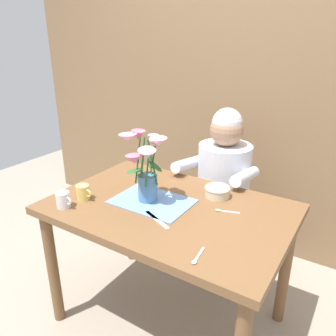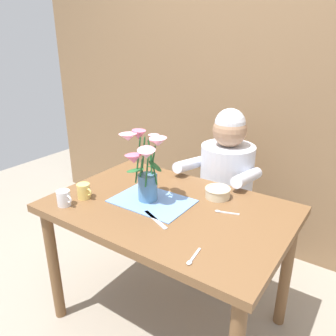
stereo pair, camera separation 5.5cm
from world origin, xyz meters
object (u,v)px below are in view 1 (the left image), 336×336
seated_person (222,194)px  flower_vase (146,164)px  ceramic_mug (63,200)px  tea_cup (83,192)px  dinner_knife (157,220)px  ceramic_bowl (217,191)px

seated_person → flower_vase: bearing=-105.5°
ceramic_mug → flower_vase: bearing=41.2°
tea_cup → seated_person: bearing=60.8°
seated_person → tea_cup: 0.94m
seated_person → flower_vase: seated_person is taller
dinner_knife → tea_cup: size_ratio=2.04×
seated_person → ceramic_mug: seated_person is taller
flower_vase → dinner_knife: bearing=-40.7°
tea_cup → flower_vase: bearing=28.7°
ceramic_bowl → ceramic_mug: 0.79m
flower_vase → ceramic_bowl: (0.28, 0.25, -0.18)m
dinner_knife → ceramic_mug: ceramic_mug is taller
seated_person → tea_cup: (-0.45, -0.80, 0.22)m
tea_cup → dinner_knife: bearing=3.6°
ceramic_mug → tea_cup: 0.12m
flower_vase → ceramic_mug: size_ratio=3.90×
ceramic_bowl → tea_cup: 0.71m
seated_person → tea_cup: bearing=-121.2°
seated_person → ceramic_mug: 1.05m
ceramic_mug → seated_person: bearing=62.9°
ceramic_bowl → tea_cup: (-0.58, -0.41, 0.01)m
ceramic_mug → tea_cup: (0.02, 0.11, 0.00)m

